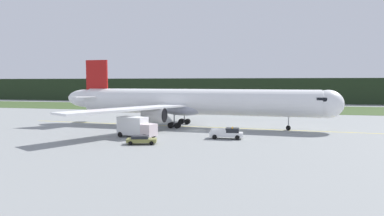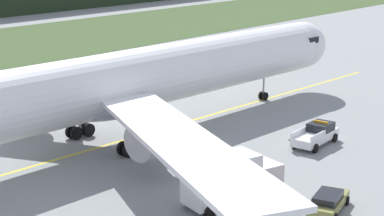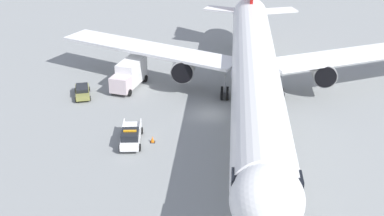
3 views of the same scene
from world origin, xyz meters
name	(u,v)px [view 1 (image 1 of 3)]	position (x,y,z in m)	size (l,w,h in m)	color
ground	(195,130)	(0.00, 0.00, 0.00)	(320.00, 320.00, 0.00)	gray
grass_verge	(231,108)	(0.00, 57.93, 0.02)	(320.00, 35.84, 0.04)	#374C25
distant_tree_line	(240,90)	(0.00, 92.74, 5.59)	(288.00, 4.78, 11.17)	#1F2E1B
taxiway_centerline_main	(195,127)	(-1.15, 5.27, 0.00)	(79.59, 0.30, 0.01)	yellow
airliner	(192,102)	(-1.81, 5.30, 5.11)	(59.80, 53.26, 14.38)	white
ops_pickup_truck	(228,133)	(7.46, -8.23, 0.90)	(5.58, 2.50, 1.94)	white
catering_truck	(136,127)	(-7.89, -10.57, 1.83)	(7.34, 4.29, 3.64)	silver
staff_car	(141,140)	(-4.63, -16.20, 0.70)	(4.76, 2.79, 1.30)	olive
apron_cone	(228,135)	(7.17, -6.00, 0.33)	(0.55, 0.55, 0.69)	black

